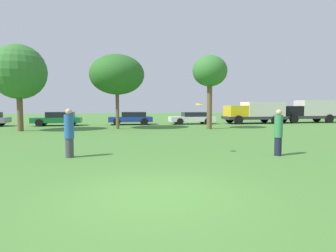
{
  "coord_description": "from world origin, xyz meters",
  "views": [
    {
      "loc": [
        -0.87,
        -5.92,
        1.89
      ],
      "look_at": [
        1.43,
        5.77,
        1.02
      ],
      "focal_mm": 31.0,
      "sensor_mm": 36.0,
      "label": 1
    }
  ],
  "objects_px": {
    "delivery_truck_black": "(310,111)",
    "tree_2": "(210,72)",
    "tree_0": "(19,72)",
    "parked_car_white": "(193,118)",
    "tree_1": "(117,75)",
    "parked_car_green": "(58,118)",
    "person_catcher": "(278,132)",
    "delivery_truck_yellow": "(255,111)",
    "frisbee": "(199,105)",
    "person_thrower": "(69,133)",
    "parked_car_blue": "(131,118)"
  },
  "relations": [
    {
      "from": "tree_2",
      "to": "parked_car_green",
      "type": "bearing_deg",
      "value": 153.58
    },
    {
      "from": "frisbee",
      "to": "delivery_truck_yellow",
      "type": "relative_size",
      "value": 0.04
    },
    {
      "from": "tree_1",
      "to": "parked_car_blue",
      "type": "distance_m",
      "value": 6.11
    },
    {
      "from": "tree_1",
      "to": "parked_car_white",
      "type": "height_order",
      "value": "tree_1"
    },
    {
      "from": "tree_0",
      "to": "person_thrower",
      "type": "bearing_deg",
      "value": -67.07
    },
    {
      "from": "delivery_truck_black",
      "to": "tree_2",
      "type": "bearing_deg",
      "value": 24.71
    },
    {
      "from": "frisbee",
      "to": "tree_2",
      "type": "height_order",
      "value": "tree_2"
    },
    {
      "from": "frisbee",
      "to": "tree_0",
      "type": "xyz_separation_m",
      "value": [
        -9.67,
        11.93,
        2.31
      ]
    },
    {
      "from": "tree_0",
      "to": "parked_car_blue",
      "type": "xyz_separation_m",
      "value": [
        8.3,
        5.43,
        -3.56
      ]
    },
    {
      "from": "tree_1",
      "to": "tree_2",
      "type": "relative_size",
      "value": 1.02
    },
    {
      "from": "tree_1",
      "to": "delivery_truck_black",
      "type": "height_order",
      "value": "tree_1"
    },
    {
      "from": "parked_car_white",
      "to": "delivery_truck_yellow",
      "type": "relative_size",
      "value": 0.7
    },
    {
      "from": "delivery_truck_black",
      "to": "frisbee",
      "type": "bearing_deg",
      "value": 45.19
    },
    {
      "from": "delivery_truck_yellow",
      "to": "delivery_truck_black",
      "type": "height_order",
      "value": "delivery_truck_black"
    },
    {
      "from": "person_catcher",
      "to": "tree_0",
      "type": "distance_m",
      "value": 18.15
    },
    {
      "from": "tree_2",
      "to": "delivery_truck_black",
      "type": "height_order",
      "value": "tree_2"
    },
    {
      "from": "person_thrower",
      "to": "parked_car_blue",
      "type": "bearing_deg",
      "value": 87.06
    },
    {
      "from": "delivery_truck_yellow",
      "to": "delivery_truck_black",
      "type": "bearing_deg",
      "value": -177.83
    },
    {
      "from": "parked_car_blue",
      "to": "delivery_truck_yellow",
      "type": "relative_size",
      "value": 0.66
    },
    {
      "from": "person_catcher",
      "to": "tree_2",
      "type": "distance_m",
      "value": 12.49
    },
    {
      "from": "delivery_truck_yellow",
      "to": "tree_2",
      "type": "bearing_deg",
      "value": 40.59
    },
    {
      "from": "tree_0",
      "to": "parked_car_white",
      "type": "height_order",
      "value": "tree_0"
    },
    {
      "from": "person_thrower",
      "to": "parked_car_green",
      "type": "relative_size",
      "value": 0.41
    },
    {
      "from": "parked_car_blue",
      "to": "delivery_truck_yellow",
      "type": "height_order",
      "value": "delivery_truck_yellow"
    },
    {
      "from": "tree_1",
      "to": "delivery_truck_black",
      "type": "relative_size",
      "value": 0.89
    },
    {
      "from": "delivery_truck_yellow",
      "to": "frisbee",
      "type": "bearing_deg",
      "value": 57.59
    },
    {
      "from": "tree_1",
      "to": "parked_car_blue",
      "type": "bearing_deg",
      "value": 73.59
    },
    {
      "from": "person_catcher",
      "to": "tree_0",
      "type": "relative_size",
      "value": 0.28
    },
    {
      "from": "person_catcher",
      "to": "parked_car_white",
      "type": "distance_m",
      "value": 17.87
    },
    {
      "from": "tree_2",
      "to": "delivery_truck_black",
      "type": "xyz_separation_m",
      "value": [
        13.14,
        5.69,
        -3.14
      ]
    },
    {
      "from": "tree_1",
      "to": "parked_car_green",
      "type": "bearing_deg",
      "value": 138.88
    },
    {
      "from": "person_catcher",
      "to": "tree_2",
      "type": "bearing_deg",
      "value": -88.77
    },
    {
      "from": "person_catcher",
      "to": "parked_car_blue",
      "type": "distance_m",
      "value": 18.65
    },
    {
      "from": "parked_car_green",
      "to": "delivery_truck_black",
      "type": "height_order",
      "value": "delivery_truck_black"
    },
    {
      "from": "person_thrower",
      "to": "delivery_truck_yellow",
      "type": "height_order",
      "value": "delivery_truck_yellow"
    },
    {
      "from": "parked_car_green",
      "to": "parked_car_white",
      "type": "distance_m",
      "value": 12.59
    },
    {
      "from": "tree_0",
      "to": "parked_car_blue",
      "type": "relative_size",
      "value": 1.49
    },
    {
      "from": "person_catcher",
      "to": "delivery_truck_black",
      "type": "bearing_deg",
      "value": -121.47
    },
    {
      "from": "parked_car_green",
      "to": "tree_1",
      "type": "bearing_deg",
      "value": 140.17
    },
    {
      "from": "person_thrower",
      "to": "person_catcher",
      "type": "xyz_separation_m",
      "value": [
        7.56,
        -1.1,
        -0.01
      ]
    },
    {
      "from": "tree_1",
      "to": "parked_car_blue",
      "type": "height_order",
      "value": "tree_1"
    },
    {
      "from": "delivery_truck_black",
      "to": "delivery_truck_yellow",
      "type": "bearing_deg",
      "value": 2.17
    },
    {
      "from": "tree_2",
      "to": "parked_car_blue",
      "type": "bearing_deg",
      "value": 131.93
    },
    {
      "from": "frisbee",
      "to": "delivery_truck_yellow",
      "type": "height_order",
      "value": "delivery_truck_yellow"
    },
    {
      "from": "person_thrower",
      "to": "parked_car_green",
      "type": "height_order",
      "value": "person_thrower"
    },
    {
      "from": "parked_car_white",
      "to": "delivery_truck_yellow",
      "type": "height_order",
      "value": "delivery_truck_yellow"
    },
    {
      "from": "tree_0",
      "to": "tree_2",
      "type": "relative_size",
      "value": 1.08
    },
    {
      "from": "tree_0",
      "to": "parked_car_green",
      "type": "height_order",
      "value": "tree_0"
    },
    {
      "from": "delivery_truck_yellow",
      "to": "tree_0",
      "type": "bearing_deg",
      "value": 14.13
    },
    {
      "from": "tree_0",
      "to": "tree_2",
      "type": "height_order",
      "value": "tree_0"
    }
  ]
}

